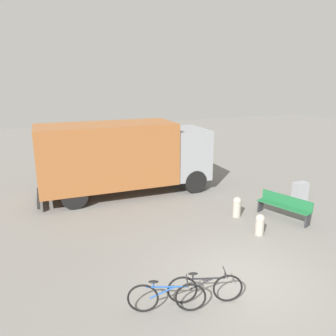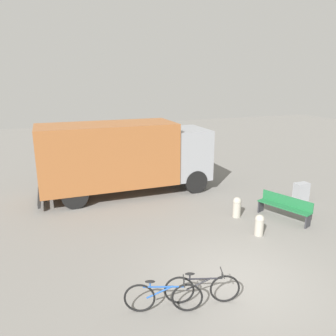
# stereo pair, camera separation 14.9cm
# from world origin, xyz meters

# --- Properties ---
(ground_plane) EXTENTS (60.00, 60.00, 0.00)m
(ground_plane) POSITION_xyz_m (0.00, 0.00, 0.00)
(ground_plane) COLOR slate
(delivery_truck) EXTENTS (7.37, 2.47, 3.10)m
(delivery_truck) POSITION_xyz_m (-1.07, 7.34, 1.73)
(delivery_truck) COLOR #99592D
(delivery_truck) RESTS_ON ground
(park_bench) EXTENTS (1.03, 1.96, 0.83)m
(park_bench) POSITION_xyz_m (3.54, 2.57, 0.48)
(park_bench) COLOR #1E6638
(park_bench) RESTS_ON ground
(bicycle_near) EXTENTS (1.61, 0.69, 0.77)m
(bicycle_near) POSITION_xyz_m (-2.25, -0.38, 0.36)
(bicycle_near) COLOR black
(bicycle_near) RESTS_ON ground
(bicycle_middle) EXTENTS (1.63, 0.65, 0.77)m
(bicycle_middle) POSITION_xyz_m (-1.34, -0.42, 0.36)
(bicycle_middle) COLOR black
(bicycle_middle) RESTS_ON ground
(bollard_near_bench) EXTENTS (0.30, 0.30, 0.70)m
(bollard_near_bench) POSITION_xyz_m (1.90, 1.84, 0.38)
(bollard_near_bench) COLOR #9E998C
(bollard_near_bench) RESTS_ON ground
(bollard_far_bench) EXTENTS (0.31, 0.31, 0.75)m
(bollard_far_bench) POSITION_xyz_m (2.04, 3.34, 0.41)
(bollard_far_bench) COLOR #9E998C
(bollard_far_bench) RESTS_ON ground
(utility_box) EXTENTS (0.60, 0.35, 0.75)m
(utility_box) POSITION_xyz_m (5.44, 3.78, 0.38)
(utility_box) COLOR gray
(utility_box) RESTS_ON ground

